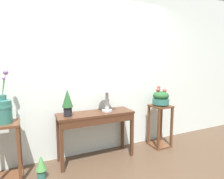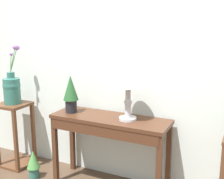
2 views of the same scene
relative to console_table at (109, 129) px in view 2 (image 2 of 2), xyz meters
name	(u,v)px [view 2 (image 2 of 2)]	position (x,y,z in m)	size (l,w,h in m)	color
back_wall_with_art	(131,45)	(0.09, 0.30, 0.78)	(9.00, 0.10, 2.80)	silver
console_table	(109,129)	(0.00, 0.00, 0.00)	(1.14, 0.38, 0.73)	#472819
table_lamp	(128,78)	(0.18, 0.02, 0.51)	(0.29, 0.29, 0.54)	#B7B7BC
potted_plant_on_console	(71,92)	(-0.42, 0.00, 0.32)	(0.15, 0.15, 0.38)	black
pedestal_stand_left	(15,134)	(-1.18, -0.01, -0.25)	(0.33, 0.33, 0.73)	#56331E
flower_vase_tall_left	(12,87)	(-1.18, -0.01, 0.30)	(0.19, 0.20, 0.65)	#2D665B
potted_plant_floor	(33,163)	(-0.80, -0.17, -0.45)	(0.14, 0.14, 0.31)	#2D665B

